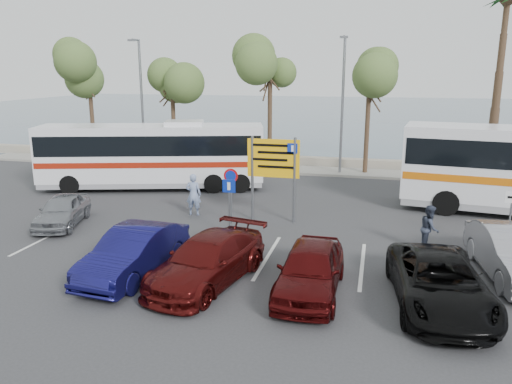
% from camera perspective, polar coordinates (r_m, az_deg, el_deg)
% --- Properties ---
extents(ground, '(120.00, 120.00, 0.00)m').
position_cam_1_polar(ground, '(18.64, -3.14, -5.88)').
color(ground, '#313134').
rests_on(ground, ground).
extents(kerb_strip, '(44.00, 2.40, 0.15)m').
position_cam_1_polar(kerb_strip, '(31.82, 4.19, 2.54)').
color(kerb_strip, gray).
rests_on(kerb_strip, ground).
extents(seawall, '(48.00, 0.80, 0.60)m').
position_cam_1_polar(seawall, '(33.72, 4.78, 3.55)').
color(seawall, gray).
rests_on(seawall, ground).
extents(sea, '(140.00, 140.00, 0.00)m').
position_cam_1_polar(sea, '(77.21, 10.04, 8.94)').
color(sea, '#45616E').
rests_on(sea, ground).
extents(tree_far_left, '(3.20, 3.20, 7.60)m').
position_cam_1_polar(tree_far_left, '(36.26, -18.62, 13.20)').
color(tree_far_left, '#382619').
rests_on(tree_far_left, kerb_strip).
extents(tree_left, '(3.20, 3.20, 7.20)m').
position_cam_1_polar(tree_left, '(33.48, -9.61, 13.16)').
color(tree_left, '#382619').
rests_on(tree_left, kerb_strip).
extents(tree_mid, '(3.20, 3.20, 8.00)m').
position_cam_1_polar(tree_mid, '(31.49, 1.63, 14.50)').
color(tree_mid, '#382619').
rests_on(tree_mid, kerb_strip).
extents(tree_right, '(3.20, 3.20, 7.40)m').
position_cam_1_polar(tree_right, '(30.79, 12.91, 13.27)').
color(tree_right, '#382619').
rests_on(tree_right, kerb_strip).
extents(palm_tree, '(4.80, 4.80, 11.20)m').
position_cam_1_polar(palm_tree, '(31.63, 26.81, 18.94)').
color(palm_tree, '#382619').
rests_on(palm_tree, kerb_strip).
extents(street_lamp_left, '(0.45, 1.15, 8.01)m').
position_cam_1_polar(street_lamp_left, '(33.92, -13.00, 10.63)').
color(street_lamp_left, slate).
rests_on(street_lamp_left, kerb_strip).
extents(street_lamp_right, '(0.45, 1.15, 8.01)m').
position_cam_1_polar(street_lamp_right, '(30.42, 9.86, 10.45)').
color(street_lamp_right, slate).
rests_on(street_lamp_right, kerb_strip).
extents(direction_sign, '(2.20, 0.12, 3.60)m').
position_cam_1_polar(direction_sign, '(20.76, 2.00, 3.13)').
color(direction_sign, slate).
rests_on(direction_sign, ground).
extents(sign_no_stop, '(0.60, 0.08, 2.35)m').
position_cam_1_polar(sign_no_stop, '(20.56, -2.87, 0.58)').
color(sign_no_stop, slate).
rests_on(sign_no_stop, ground).
extents(sign_parking, '(0.50, 0.07, 2.25)m').
position_cam_1_polar(sign_parking, '(18.99, -3.08, -0.87)').
color(sign_parking, slate).
rests_on(sign_parking, ground).
extents(sign_taxi, '(0.50, 0.07, 2.20)m').
position_cam_1_polar(sign_taxi, '(19.46, 27.09, -2.18)').
color(sign_taxi, slate).
rests_on(sign_taxi, ground).
extents(lane_markings, '(12.02, 4.20, 0.01)m').
position_cam_1_polar(lane_markings, '(18.11, -7.54, -6.57)').
color(lane_markings, silver).
rests_on(lane_markings, ground).
extents(coach_bus_left, '(11.97, 5.67, 3.66)m').
position_cam_1_polar(coach_bus_left, '(27.30, -11.75, 3.86)').
color(coach_bus_left, silver).
rests_on(coach_bus_left, ground).
extents(car_silver_a, '(2.45, 4.01, 1.28)m').
position_cam_1_polar(car_silver_a, '(22.04, -21.27, -1.97)').
color(car_silver_a, gray).
rests_on(car_silver_a, ground).
extents(car_blue, '(1.99, 4.69, 1.50)m').
position_cam_1_polar(car_blue, '(16.07, -13.75, -6.71)').
color(car_blue, '#11104B').
rests_on(car_blue, ground).
extents(car_maroon, '(3.04, 5.21, 1.42)m').
position_cam_1_polar(car_maroon, '(15.17, -5.58, -7.79)').
color(car_maroon, '#480D0C').
rests_on(car_maroon, ground).
extents(car_red, '(1.77, 4.33, 1.47)m').
position_cam_1_polar(car_red, '(14.48, 6.21, -8.77)').
color(car_red, '#3F0909').
rests_on(car_red, ground).
extents(suv_black, '(2.83, 5.28, 1.41)m').
position_cam_1_polar(suv_black, '(14.51, 20.23, -9.66)').
color(suv_black, black).
rests_on(suv_black, ground).
extents(pedestrian_near, '(0.72, 0.52, 1.86)m').
position_cam_1_polar(pedestrian_near, '(22.14, -7.16, -0.28)').
color(pedestrian_near, '#8092BA').
rests_on(pedestrian_near, ground).
extents(pedestrian_far, '(0.68, 0.85, 1.66)m').
position_cam_1_polar(pedestrian_far, '(18.70, 19.22, -3.92)').
color(pedestrian_far, '#303648').
rests_on(pedestrian_far, ground).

